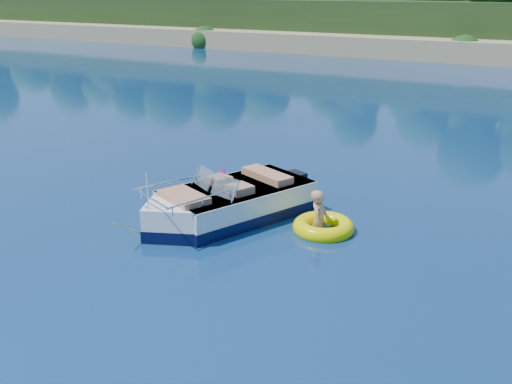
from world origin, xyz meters
TOP-DOWN VIEW (x-y plane):
  - ground at (0.00, 0.00)m, footprint 160.00×160.00m
  - motorboat at (1.04, 2.33)m, footprint 2.98×4.81m
  - tow_tube at (3.26, 2.85)m, footprint 1.42×1.42m
  - boy at (3.13, 2.92)m, footprint 0.54×0.88m

SIDE VIEW (x-z plane):
  - ground at x=0.00m, z-range 0.00..0.00m
  - boy at x=3.13m, z-range -0.80..0.80m
  - tow_tube at x=3.26m, z-range -0.09..0.27m
  - motorboat at x=1.04m, z-range -0.52..1.17m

